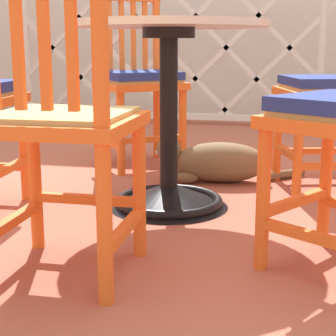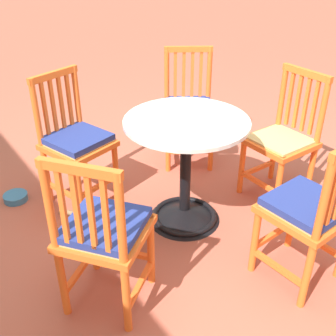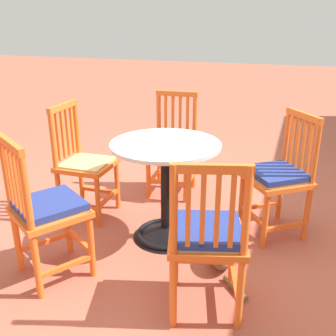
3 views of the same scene
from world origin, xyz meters
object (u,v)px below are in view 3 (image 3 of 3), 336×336
Objects in this scene: cafe_table at (166,202)px; orange_chair_facing_out at (207,237)px; orange_chair_at_corner at (46,211)px; tabby_cat at (225,244)px; orange_chair_by_planter at (84,164)px; orange_chair_near_fence at (279,177)px; orange_chair_tucked_in at (172,146)px.

orange_chair_facing_out reaches higher than cafe_table.
orange_chair_at_corner and orange_chair_facing_out have the same top height.
tabby_cat is (-0.53, 0.99, -0.35)m from orange_chair_at_corner.
orange_chair_facing_out is 0.63m from tabby_cat.
orange_chair_by_planter is 1.00× the size of orange_chair_near_fence.
orange_chair_tucked_in is (-0.65, 0.53, 0.01)m from orange_chair_by_planter.
orange_chair_by_planter is at bearing -123.42° from orange_chair_facing_out.
orange_chair_near_fence is at bearing 127.49° from orange_chair_at_corner.
orange_chair_at_corner and orange_chair_tucked_in have the same top height.
cafe_table is at bearing -104.26° from tabby_cat.
orange_chair_tucked_in is at bearing -165.27° from cafe_table.
cafe_table is 0.83× the size of orange_chair_by_planter.
orange_chair_tucked_in is (-0.79, -0.21, 0.16)m from cafe_table.
orange_chair_facing_out is (0.78, 1.19, 0.01)m from orange_chair_by_planter.
orange_chair_at_corner is 1.61m from orange_chair_near_fence.
orange_chair_at_corner is 1.29× the size of tabby_cat.
cafe_table is at bearing -144.92° from orange_chair_facing_out.
tabby_cat is (0.45, -0.29, -0.35)m from orange_chair_near_fence.
orange_chair_near_fence is (-0.97, 0.30, 0.00)m from orange_chair_facing_out.
cafe_table is 0.83× the size of orange_chair_facing_out.
orange_chair_by_planter is at bearing -82.85° from orange_chair_near_fence.
orange_chair_by_planter and orange_chair_at_corner have the same top height.
orange_chair_at_corner is 1.00× the size of orange_chair_near_fence.
orange_chair_tucked_in reaches higher than cafe_table.
orange_chair_near_fence is (-0.33, 0.75, 0.16)m from cafe_table.
orange_chair_near_fence is (-0.19, 1.49, 0.01)m from orange_chair_by_planter.
orange_chair_by_planter is at bearing -39.30° from orange_chair_tucked_in.
orange_chair_near_fence is at bearing 147.01° from tabby_cat.
cafe_table reaches higher than tabby_cat.
orange_chair_near_fence is (-0.98, 1.28, 0.00)m from orange_chair_at_corner.
orange_chair_tucked_in is at bearing 167.45° from orange_chair_at_corner.
orange_chair_by_planter is at bearing -165.31° from orange_chair_at_corner.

